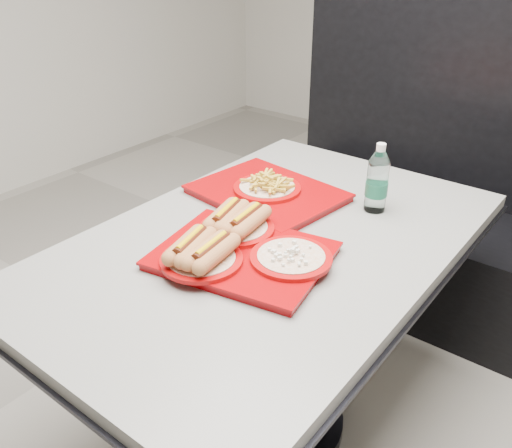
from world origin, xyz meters
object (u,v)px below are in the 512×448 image
Objects in this scene: diner_table at (269,286)px; tray_far at (267,190)px; water_bottle at (377,182)px; booth_bench at (412,209)px; tray_near at (237,246)px.

tray_far is at bearing 128.64° from diner_table.
water_bottle is (0.15, 0.34, 0.26)m from diner_table.
booth_bench is 6.20× the size of water_bottle.
water_bottle reaches higher than tray_far.
diner_table is 0.33m from tray_far.
booth_bench is 1.29m from tray_near.
tray_far reaches higher than diner_table.
diner_table is 6.53× the size of water_bottle.
booth_bench is at bearing 89.69° from tray_near.
tray_near is at bearing -108.26° from water_bottle.
tray_near is at bearing -65.11° from tray_far.
tray_near is (-0.01, -1.23, 0.38)m from booth_bench.
water_bottle is at bearing 66.10° from diner_table.
water_bottle reaches higher than tray_near.
tray_far is (-0.17, -0.88, 0.37)m from booth_bench.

